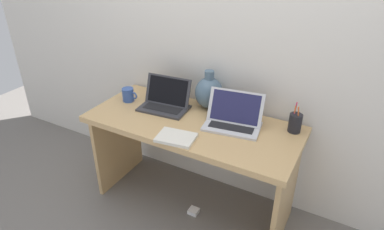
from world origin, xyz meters
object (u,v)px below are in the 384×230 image
at_px(laptop_left, 166,100).
at_px(power_brick, 194,211).
at_px(laptop_right, 234,117).
at_px(notebook_stack, 176,138).
at_px(coffee_mug, 128,95).
at_px(green_vase, 209,92).
at_px(pen_cup, 295,123).

relative_size(laptop_left, power_brick, 5.02).
height_order(laptop_right, notebook_stack, laptop_right).
bearing_deg(laptop_right, coffee_mug, -177.04).
height_order(laptop_right, coffee_mug, laptop_right).
xyz_separation_m(laptop_left, notebook_stack, (0.28, -0.32, -0.05)).
height_order(green_vase, coffee_mug, green_vase).
bearing_deg(green_vase, notebook_stack, -87.98).
bearing_deg(power_brick, coffee_mug, 168.03).
bearing_deg(pen_cup, coffee_mug, -172.43).
relative_size(laptop_right, power_brick, 5.41).
bearing_deg(laptop_right, notebook_stack, -126.78).
bearing_deg(laptop_right, pen_cup, 17.49).
distance_m(laptop_left, notebook_stack, 0.42).
distance_m(laptop_left, coffee_mug, 0.30).
xyz_separation_m(laptop_left, pen_cup, (0.87, 0.11, 0.00)).
relative_size(green_vase, pen_cup, 1.41).
xyz_separation_m(laptop_right, power_brick, (-0.19, -0.17, -0.75)).
bearing_deg(notebook_stack, laptop_left, 130.98).
distance_m(laptop_left, pen_cup, 0.88).
bearing_deg(power_brick, laptop_right, 41.57).
bearing_deg(laptop_left, pen_cup, 7.21).
bearing_deg(green_vase, power_brick, -79.77).
height_order(notebook_stack, coffee_mug, coffee_mug).
bearing_deg(laptop_right, power_brick, -138.43).
xyz_separation_m(coffee_mug, pen_cup, (1.16, 0.15, 0.01)).
distance_m(green_vase, pen_cup, 0.61).
bearing_deg(laptop_left, coffee_mug, -171.38).
relative_size(laptop_left, pen_cup, 1.84).
height_order(pen_cup, power_brick, pen_cup).
relative_size(green_vase, notebook_stack, 1.20).
distance_m(laptop_right, green_vase, 0.30).
bearing_deg(coffee_mug, green_vase, 19.63).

